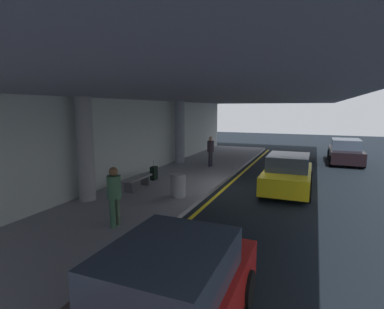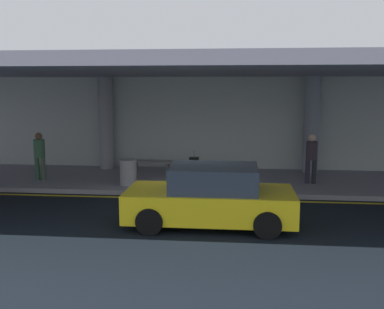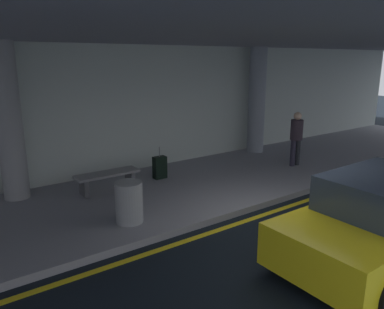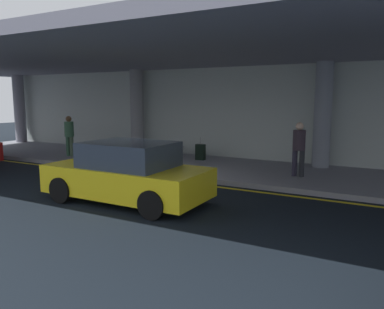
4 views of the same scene
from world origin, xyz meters
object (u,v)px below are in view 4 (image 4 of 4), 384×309
(support_column_center, at_px, (323,115))
(trash_bin_steel, at_px, (125,152))
(support_column_far_left, at_px, (20,109))
(support_column_left_mid, at_px, (137,111))
(person_waiting_for_ride, at_px, (69,133))
(bench_metal, at_px, (164,149))
(car_yellow_taxi, at_px, (127,174))
(suitcase_upright_primary, at_px, (200,152))
(traveler_with_luggage, at_px, (299,146))

(support_column_center, xyz_separation_m, trash_bin_steel, (-6.43, -2.85, -1.40))
(support_column_far_left, xyz_separation_m, trash_bin_steel, (9.57, -2.85, -1.40))
(support_column_center, bearing_deg, support_column_left_mid, 180.00)
(person_waiting_for_ride, xyz_separation_m, bench_metal, (3.67, 1.60, -0.61))
(car_yellow_taxi, relative_size, trash_bin_steel, 4.82)
(person_waiting_for_ride, height_order, suitcase_upright_primary, person_waiting_for_ride)
(suitcase_upright_primary, relative_size, bench_metal, 0.56)
(support_column_left_mid, xyz_separation_m, car_yellow_taxi, (4.54, -6.48, -1.26))
(traveler_with_luggage, bearing_deg, trash_bin_steel, 167.51)
(suitcase_upright_primary, distance_m, trash_bin_steel, 2.94)
(support_column_center, bearing_deg, car_yellow_taxi, -118.06)
(support_column_center, xyz_separation_m, car_yellow_taxi, (-3.46, -6.48, -1.26))
(traveler_with_luggage, height_order, person_waiting_for_ride, same)
(person_waiting_for_ride, bearing_deg, support_column_center, -76.95)
(support_column_left_mid, height_order, bench_metal, support_column_left_mid)
(support_column_left_mid, distance_m, support_column_center, 8.00)
(bench_metal, distance_m, trash_bin_steel, 2.05)
(support_column_center, xyz_separation_m, bench_metal, (-6.03, -0.84, -1.47))
(traveler_with_luggage, bearing_deg, support_column_left_mid, 145.18)
(car_yellow_taxi, height_order, trash_bin_steel, car_yellow_taxi)
(support_column_center, bearing_deg, support_column_far_left, 180.00)
(support_column_left_mid, bearing_deg, trash_bin_steel, -61.14)
(car_yellow_taxi, bearing_deg, support_column_far_left, 156.83)
(support_column_far_left, xyz_separation_m, traveler_with_luggage, (15.69, -2.05, -0.86))
(support_column_far_left, height_order, trash_bin_steel, support_column_far_left)
(person_waiting_for_ride, distance_m, trash_bin_steel, 3.33)
(support_column_far_left, relative_size, person_waiting_for_ride, 2.17)
(support_column_left_mid, bearing_deg, suitcase_upright_primary, -11.15)
(support_column_center, distance_m, traveler_with_luggage, 2.25)
(trash_bin_steel, bearing_deg, suitcase_upright_primary, 46.78)
(person_waiting_for_ride, relative_size, suitcase_upright_primary, 1.87)
(car_yellow_taxi, relative_size, bench_metal, 2.56)
(support_column_left_mid, bearing_deg, bench_metal, -23.02)
(support_column_center, relative_size, suitcase_upright_primary, 4.06)
(car_yellow_taxi, bearing_deg, support_column_left_mid, 129.19)
(support_column_far_left, distance_m, trash_bin_steel, 10.08)
(support_column_far_left, relative_size, traveler_with_luggage, 2.17)
(support_column_far_left, height_order, car_yellow_taxi, support_column_far_left)
(support_column_far_left, distance_m, support_column_left_mid, 8.00)
(support_column_center, distance_m, person_waiting_for_ride, 10.03)
(person_waiting_for_ride, xyz_separation_m, suitcase_upright_primary, (5.28, 1.73, -0.65))
(traveler_with_luggage, xyz_separation_m, bench_metal, (-5.72, 1.21, -0.61))
(support_column_left_mid, relative_size, car_yellow_taxi, 0.89)
(suitcase_upright_primary, distance_m, bench_metal, 1.62)
(suitcase_upright_primary, height_order, bench_metal, suitcase_upright_primary)
(support_column_left_mid, xyz_separation_m, person_waiting_for_ride, (-1.70, -2.44, -0.86))
(car_yellow_taxi, distance_m, bench_metal, 6.21)
(support_column_center, relative_size, bench_metal, 2.28)
(support_column_far_left, relative_size, suitcase_upright_primary, 4.06)
(traveler_with_luggage, bearing_deg, support_column_center, 61.57)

